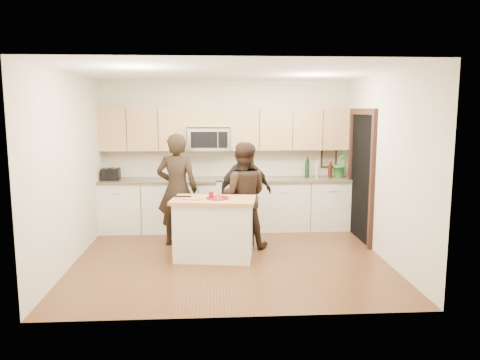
{
  "coord_description": "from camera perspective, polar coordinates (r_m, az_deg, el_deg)",
  "views": [
    {
      "loc": [
        -0.27,
        -6.68,
        2.18
      ],
      "look_at": [
        0.17,
        0.35,
        1.12
      ],
      "focal_mm": 35.0,
      "sensor_mm": 36.0,
      "label": 1
    }
  ],
  "objects": [
    {
      "name": "island",
      "position": [
        6.92,
        -3.22,
        -5.89
      ],
      "size": [
        1.29,
        0.86,
        0.9
      ],
      "rotation": [
        0.0,
        0.0,
        -0.14
      ],
      "color": "silver",
      "rests_on": "ground"
    },
    {
      "name": "back_cabinetry",
      "position": [
        8.55,
        -1.68,
        -2.95
      ],
      "size": [
        4.5,
        0.66,
        0.94
      ],
      "color": "silver",
      "rests_on": "ground"
    },
    {
      "name": "orchid",
      "position": [
        8.79,
        12.12,
        2.02
      ],
      "size": [
        0.38,
        0.37,
        0.53
      ],
      "primitive_type": "imported",
      "rotation": [
        0.0,
        0.0,
        0.72
      ],
      "color": "#357D32",
      "rests_on": "back_cabinetry"
    },
    {
      "name": "upper_cabinetry",
      "position": [
        8.53,
        -1.53,
        6.31
      ],
      "size": [
        4.5,
        0.33,
        0.75
      ],
      "color": "tan",
      "rests_on": "ground"
    },
    {
      "name": "floor",
      "position": [
        7.04,
        -1.21,
        -9.47
      ],
      "size": [
        4.5,
        4.5,
        0.0
      ],
      "primitive_type": "plane",
      "color": "brown",
      "rests_on": "ground"
    },
    {
      "name": "box_grater",
      "position": [
        6.87,
        -2.57,
        -1.02
      ],
      "size": [
        0.09,
        0.06,
        0.24
      ],
      "color": "silver",
      "rests_on": "red_plate"
    },
    {
      "name": "bottle_cluster",
      "position": [
        8.71,
        9.42,
        1.41
      ],
      "size": [
        0.52,
        0.19,
        0.38
      ],
      "color": "black",
      "rests_on": "back_cabinetry"
    },
    {
      "name": "woman_center",
      "position": [
        7.39,
        0.31,
        -1.88
      ],
      "size": [
        0.88,
        0.72,
        1.68
      ],
      "primitive_type": "imported",
      "rotation": [
        0.0,
        0.0,
        3.03
      ],
      "color": "black",
      "rests_on": "ground"
    },
    {
      "name": "tongs",
      "position": [
        6.86,
        -6.95,
        -2.0
      ],
      "size": [
        0.25,
        0.06,
        0.02
      ],
      "primitive_type": "cube",
      "rotation": [
        0.0,
        0.0,
        -0.14
      ],
      "color": "black",
      "rests_on": "cutting_board"
    },
    {
      "name": "microwave",
      "position": [
        8.5,
        -3.84,
        4.99
      ],
      "size": [
        0.76,
        0.41,
        0.4
      ],
      "color": "silver",
      "rests_on": "ground"
    },
    {
      "name": "room_shell",
      "position": [
        6.7,
        -1.26,
        4.73
      ],
      "size": [
        4.52,
        4.02,
        2.71
      ],
      "color": "beige",
      "rests_on": "ground"
    },
    {
      "name": "knife",
      "position": [
        6.75,
        -6.75,
        -2.22
      ],
      "size": [
        0.2,
        0.05,
        0.01
      ],
      "primitive_type": "cube",
      "rotation": [
        0.0,
        0.0,
        -0.14
      ],
      "color": "silver",
      "rests_on": "cutting_board"
    },
    {
      "name": "dish_towel",
      "position": [
        8.33,
        -8.2,
        -1.04
      ],
      "size": [
        0.34,
        0.6,
        0.48
      ],
      "color": "white",
      "rests_on": "ground"
    },
    {
      "name": "drink_glass",
      "position": [
        6.8,
        -3.56,
        -1.87
      ],
      "size": [
        0.07,
        0.07,
        0.1
      ],
      "primitive_type": "cylinder",
      "color": "maroon",
      "rests_on": "island"
    },
    {
      "name": "framed_picture",
      "position": [
        8.99,
        10.76,
        2.69
      ],
      "size": [
        0.3,
        0.03,
        0.38
      ],
      "color": "black",
      "rests_on": "ground"
    },
    {
      "name": "woman_right",
      "position": [
        7.5,
        0.56,
        -1.72
      ],
      "size": [
        1.06,
        0.79,
        1.68
      ],
      "primitive_type": "imported",
      "rotation": [
        0.0,
        0.0,
        3.58
      ],
      "color": "black",
      "rests_on": "ground"
    },
    {
      "name": "red_plate",
      "position": [
        6.8,
        -2.75,
        -2.22
      ],
      "size": [
        0.34,
        0.34,
        0.02
      ],
      "primitive_type": "cylinder",
      "color": "maroon",
      "rests_on": "island"
    },
    {
      "name": "doorway",
      "position": [
        8.05,
        14.56,
        1.01
      ],
      "size": [
        0.06,
        1.25,
        2.2
      ],
      "color": "black",
      "rests_on": "ground"
    },
    {
      "name": "toaster",
      "position": [
        8.62,
        -15.45,
        0.7
      ],
      "size": [
        0.3,
        0.24,
        0.21
      ],
      "color": "black",
      "rests_on": "back_cabinetry"
    },
    {
      "name": "woman_left",
      "position": [
        7.57,
        -7.67,
        -1.17
      ],
      "size": [
        0.71,
        0.52,
        1.82
      ],
      "primitive_type": "imported",
      "rotation": [
        0.0,
        0.0,
        3.01
      ],
      "color": "black",
      "rests_on": "ground"
    },
    {
      "name": "cutting_board",
      "position": [
        6.77,
        -5.71,
        -2.28
      ],
      "size": [
        0.28,
        0.22,
        0.02
      ],
      "primitive_type": "cube",
      "rotation": [
        0.0,
        0.0,
        -0.14
      ],
      "color": "tan",
      "rests_on": "island"
    }
  ]
}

